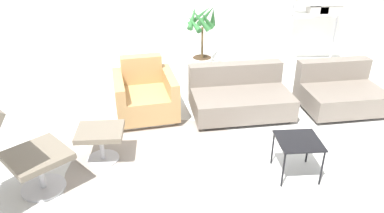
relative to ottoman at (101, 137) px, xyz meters
The scene contains 9 objects.
ground_plane 0.95m from the ottoman, ahead, with size 12.00×12.00×0.00m, color silver.
round_rug 0.82m from the ottoman, 17.26° to the right, with size 2.21×2.21×0.01m.
ottoman is the anchor object (origin of this frame).
armchair_red 1.15m from the ottoman, 66.86° to the left, with size 0.93×0.95×0.76m.
couch_low 2.04m from the ottoman, 30.36° to the left, with size 1.40×0.96×0.64m.
couch_second 3.37m from the ottoman, 18.35° to the left, with size 1.13×0.94×0.64m.
side_table 2.13m from the ottoman, 11.34° to the right, with size 0.44×0.44×0.42m.
potted_plant 2.97m from the ottoman, 62.13° to the left, with size 0.54×0.55×1.19m.
shelf_unit 4.68m from the ottoman, 39.24° to the left, with size 0.91×0.28×1.71m.
Camera 1 is at (-0.15, -3.70, 2.48)m, focal length 35.00 mm.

